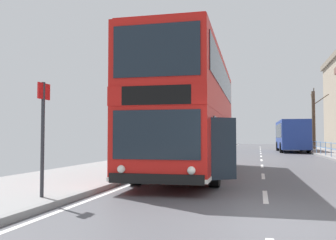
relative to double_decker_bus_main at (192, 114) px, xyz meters
name	(u,v)px	position (x,y,z in m)	size (l,w,h in m)	color
ground	(226,216)	(1.95, -7.32, -2.32)	(15.80, 140.00, 0.20)	#4E4E53
double_decker_bus_main	(192,114)	(0.00, 0.00, 0.00)	(3.38, 11.30, 4.51)	red
background_bus_far_lane	(292,135)	(5.64, 23.76, -0.71)	(2.74, 9.06, 3.01)	navy
bus_stop_sign_near	(43,126)	(-2.11, -6.85, -0.65)	(0.08, 0.44, 2.53)	#2D2D33
bare_tree_far_00	(314,118)	(8.34, 28.51, 1.12)	(1.86, 3.13, 6.46)	#4C3D2D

